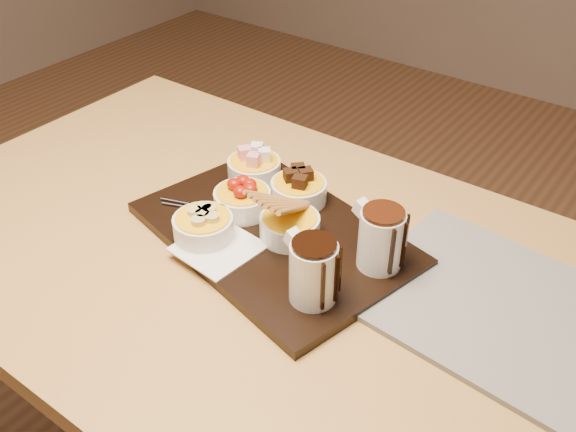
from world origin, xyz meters
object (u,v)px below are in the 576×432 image
Objects in this scene: dining_table at (234,281)px; pitcher_milk_chocolate at (381,240)px; bowl_strawberries at (242,201)px; newspaper at (497,307)px; pitcher_dark_chocolate at (313,273)px; serving_board at (274,234)px.

dining_table is 12.46× the size of pitcher_milk_chocolate.
bowl_strawberries is at bearing 109.07° from dining_table.
pitcher_milk_chocolate reaches higher than bowl_strawberries.
bowl_strawberries reaches higher than newspaper.
bowl_strawberries is at bearing -169.29° from newspaper.
pitcher_dark_chocolate is 0.28m from newspaper.
serving_board is 0.18m from pitcher_dark_chocolate.
bowl_strawberries reaches higher than serving_board.
newspaper is at bearing 22.80° from serving_board.
pitcher_dark_chocolate is 0.25× the size of newspaper.
pitcher_dark_chocolate is 0.13m from pitcher_milk_chocolate.
pitcher_milk_chocolate is (0.04, 0.12, 0.00)m from pitcher_dark_chocolate.
pitcher_dark_chocolate is (0.15, -0.10, 0.06)m from serving_board.
newspaper is (0.45, 0.05, -0.03)m from bowl_strawberries.
serving_board is 0.08m from bowl_strawberries.
serving_board is 0.20m from pitcher_milk_chocolate.
serving_board is at bearing -9.86° from bowl_strawberries.
bowl_strawberries is (-0.08, 0.01, 0.03)m from serving_board.
pitcher_dark_chocolate reaches higher than serving_board.
serving_board is 1.17× the size of newspaper.
pitcher_milk_chocolate reaches higher than newspaper.
dining_table is at bearing 178.59° from pitcher_dark_chocolate.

